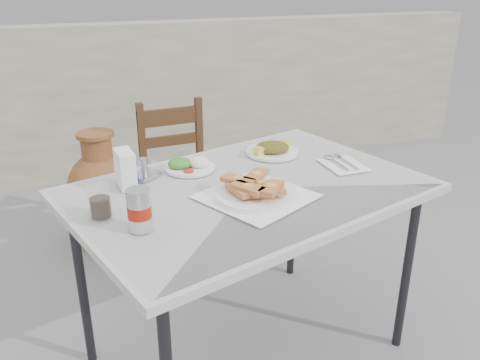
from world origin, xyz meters
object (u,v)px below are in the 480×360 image
object	(u,v)px
napkin_holder	(125,169)
chair	(180,180)
salad_chopped_plate	(272,149)
soda_can	(139,210)
terracotta_urn	(102,194)
condiment_caddy	(145,170)
salad_rice_plate	(189,165)
cola_glass	(100,203)
pide_plate	(256,189)
cafe_table	(248,199)

from	to	relation	value
napkin_holder	chair	bearing A→B (deg)	58.96
salad_chopped_plate	soda_can	bearing A→B (deg)	-142.21
salad_chopped_plate	chair	xyz separation A→B (m)	(-0.30, 0.64, -0.37)
chair	terracotta_urn	distance (m)	0.51
condiment_caddy	chair	distance (m)	0.87
soda_can	napkin_holder	size ratio (longest dim) A/B	0.98
condiment_caddy	salad_rice_plate	bearing A→B (deg)	6.72
salad_rice_plate	condiment_caddy	bearing A→B (deg)	-173.28
salad_chopped_plate	terracotta_urn	xyz separation A→B (m)	(-0.73, 0.89, -0.50)
salad_chopped_plate	cola_glass	distance (m)	0.88
salad_chopped_plate	terracotta_urn	size ratio (longest dim) A/B	0.33
pide_plate	cola_glass	world-z (taller)	cola_glass
soda_can	condiment_caddy	world-z (taller)	soda_can
pide_plate	cola_glass	xyz separation A→B (m)	(-0.56, 0.03, 0.02)
condiment_caddy	terracotta_urn	size ratio (longest dim) A/B	0.20
salad_chopped_plate	condiment_caddy	distance (m)	0.60
pide_plate	condiment_caddy	distance (m)	0.49
chair	terracotta_urn	size ratio (longest dim) A/B	1.25
soda_can	napkin_holder	xyz separation A→B (m)	(0.00, 0.37, 0.00)
soda_can	cola_glass	world-z (taller)	soda_can
salad_rice_plate	chair	distance (m)	0.80
salad_chopped_plate	terracotta_urn	world-z (taller)	salad_chopped_plate
pide_plate	terracotta_urn	world-z (taller)	pide_plate
cafe_table	salad_chopped_plate	xyz separation A→B (m)	(0.23, 0.32, 0.08)
soda_can	cola_glass	size ratio (longest dim) A/B	1.28
terracotta_urn	napkin_holder	bearing A→B (deg)	-87.20
cola_glass	terracotta_urn	xyz separation A→B (m)	(0.07, 1.27, -0.53)
salad_rice_plate	cola_glass	world-z (taller)	cola_glass
napkin_holder	cafe_table	bearing A→B (deg)	-25.08
cafe_table	chair	xyz separation A→B (m)	(-0.07, 0.95, -0.29)
cola_glass	condiment_caddy	distance (m)	0.36
salad_chopped_plate	soda_can	world-z (taller)	soda_can
cola_glass	terracotta_urn	world-z (taller)	cola_glass
pide_plate	terracotta_urn	bearing A→B (deg)	110.69
cafe_table	terracotta_urn	distance (m)	1.37
napkin_holder	condiment_caddy	xyz separation A→B (m)	(0.08, 0.07, -0.04)
salad_rice_plate	condiment_caddy	size ratio (longest dim) A/B	1.44
chair	salad_rice_plate	bearing A→B (deg)	-102.21
salad_rice_plate	napkin_holder	world-z (taller)	napkin_holder
salad_chopped_plate	napkin_holder	world-z (taller)	napkin_holder
salad_chopped_plate	soda_can	distance (m)	0.86
salad_chopped_plate	condiment_caddy	size ratio (longest dim) A/B	1.64
pide_plate	soda_can	distance (m)	0.46
cafe_table	napkin_holder	xyz separation A→B (m)	(-0.45, 0.16, 0.13)
salad_chopped_plate	cola_glass	bearing A→B (deg)	-154.03
cola_glass	napkin_holder	xyz separation A→B (m)	(0.12, 0.23, 0.02)
cafe_table	condiment_caddy	xyz separation A→B (m)	(-0.36, 0.23, 0.08)
cafe_table	cola_glass	size ratio (longest dim) A/B	14.00
cafe_table	chair	world-z (taller)	chair
terracotta_urn	condiment_caddy	bearing A→B (deg)	-82.16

